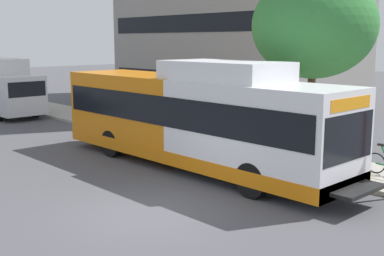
# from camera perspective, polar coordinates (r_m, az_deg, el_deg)

# --- Properties ---
(ground_plane) EXTENTS (120.00, 120.00, 0.00)m
(ground_plane) POSITION_cam_1_polar(r_m,az_deg,el_deg) (19.43, -19.73, -3.29)
(ground_plane) COLOR #4C4C51
(sidewalk_curb) EXTENTS (3.00, 56.00, 0.14)m
(sidewalk_curb) POSITION_cam_1_polar(r_m,az_deg,el_deg) (21.53, -0.20, -1.24)
(sidewalk_curb) COLOR #A8A399
(sidewalk_curb) RESTS_ON ground
(transit_bus) EXTENTS (2.58, 12.25, 3.65)m
(transit_bus) POSITION_cam_1_polar(r_m,az_deg,el_deg) (16.66, 0.24, 1.15)
(transit_bus) COLOR white
(transit_bus) RESTS_ON ground
(street_tree_near_stop) EXTENTS (4.38, 4.38, 6.52)m
(street_tree_near_stop) POSITION_cam_1_polar(r_m,az_deg,el_deg) (18.32, 13.86, 11.34)
(street_tree_near_stop) COLOR #4C3823
(street_tree_near_stop) RESTS_ON sidewalk_curb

